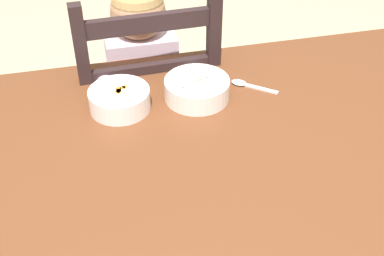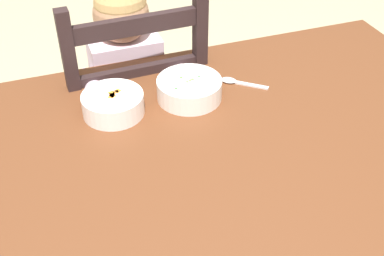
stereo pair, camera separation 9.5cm
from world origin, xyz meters
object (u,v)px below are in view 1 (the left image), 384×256
at_px(bowl_of_carrots, 120,99).
at_px(spoon, 246,84).
at_px(dining_table, 218,191).
at_px(bowl_of_peas, 197,88).
at_px(child_figure, 144,77).
at_px(dining_chair, 147,119).

height_order(bowl_of_carrots, spoon, bowl_of_carrots).
bearing_deg(dining_table, spoon, 61.07).
distance_m(dining_table, bowl_of_peas, 0.30).
height_order(child_figure, bowl_of_peas, child_figure).
bearing_deg(child_figure, bowl_of_carrots, -109.64).
distance_m(child_figure, bowl_of_carrots, 0.33).
height_order(dining_chair, child_figure, child_figure).
bearing_deg(bowl_of_carrots, bowl_of_peas, -0.01).
xyz_separation_m(bowl_of_peas, spoon, (0.15, 0.03, -0.03)).
xyz_separation_m(dining_chair, bowl_of_peas, (0.10, -0.30, 0.30)).
distance_m(bowl_of_peas, spoon, 0.15).
height_order(child_figure, spoon, child_figure).
xyz_separation_m(bowl_of_carrots, spoon, (0.36, 0.03, -0.03)).
height_order(dining_table, bowl_of_peas, bowl_of_peas).
height_order(dining_table, bowl_of_carrots, bowl_of_carrots).
relative_size(child_figure, spoon, 8.19).
bearing_deg(bowl_of_carrots, spoon, 4.08).
distance_m(dining_table, spoon, 0.35).
bearing_deg(dining_chair, child_figure, -104.39).
bearing_deg(bowl_of_carrots, dining_chair, 70.47).
bearing_deg(bowl_of_peas, child_figure, 109.64).
height_order(dining_table, dining_chair, dining_chair).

